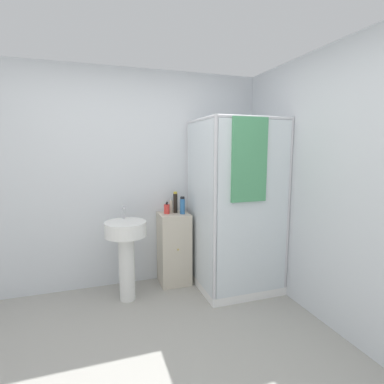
% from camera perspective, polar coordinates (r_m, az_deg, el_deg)
% --- Properties ---
extents(wall_back, '(6.40, 0.06, 2.50)m').
position_cam_1_polar(wall_back, '(3.56, -13.38, 2.30)').
color(wall_back, silver).
rests_on(wall_back, ground_plane).
extents(wall_right, '(0.06, 6.40, 2.50)m').
position_cam_1_polar(wall_right, '(2.74, 28.94, -0.27)').
color(wall_right, silver).
rests_on(wall_right, ground_plane).
extents(shower_enclosure, '(0.88, 0.91, 1.93)m').
position_cam_1_polar(shower_enclosure, '(3.49, 7.70, -9.51)').
color(shower_enclosure, white).
rests_on(shower_enclosure, ground_plane).
extents(vanity_cabinet, '(0.35, 0.36, 0.85)m').
position_cam_1_polar(vanity_cabinet, '(3.64, -3.44, -10.67)').
color(vanity_cabinet, beige).
rests_on(vanity_cabinet, ground_plane).
extents(sink, '(0.43, 0.43, 0.99)m').
position_cam_1_polar(sink, '(3.26, -12.43, -9.87)').
color(sink, white).
rests_on(sink, ground_plane).
extents(soap_dispenser, '(0.07, 0.07, 0.14)m').
position_cam_1_polar(soap_dispenser, '(3.51, -4.83, -3.21)').
color(soap_dispenser, red).
rests_on(soap_dispenser, vanity_cabinet).
extents(shampoo_bottle_tall_black, '(0.05, 0.05, 0.25)m').
position_cam_1_polar(shampoo_bottle_tall_black, '(3.54, -3.19, -2.02)').
color(shampoo_bottle_tall_black, black).
rests_on(shampoo_bottle_tall_black, vanity_cabinet).
extents(shampoo_bottle_blue, '(0.06, 0.06, 0.20)m').
position_cam_1_polar(shampoo_bottle_blue, '(3.48, -1.83, -2.61)').
color(shampoo_bottle_blue, '#2D66A3').
rests_on(shampoo_bottle_blue, vanity_cabinet).
extents(lotion_bottle_white, '(0.04, 0.04, 0.18)m').
position_cam_1_polar(lotion_bottle_white, '(3.57, -4.02, -2.71)').
color(lotion_bottle_white, beige).
rests_on(lotion_bottle_white, vanity_cabinet).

